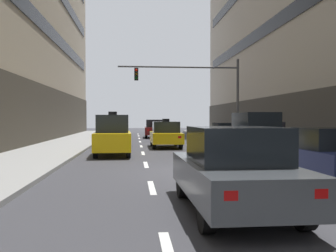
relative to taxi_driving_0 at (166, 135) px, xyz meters
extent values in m
plane|color=#38383D|center=(0.08, -10.78, -0.81)|extent=(120.00, 120.00, 0.00)
cube|color=silver|center=(-1.52, -13.78, -0.81)|extent=(0.16, 2.00, 0.01)
cube|color=silver|center=(-1.52, -8.78, -0.81)|extent=(0.16, 2.00, 0.01)
cube|color=silver|center=(-1.52, -3.78, -0.81)|extent=(0.16, 2.00, 0.01)
cube|color=silver|center=(-1.52, 1.22, -0.81)|extent=(0.16, 2.00, 0.01)
cube|color=silver|center=(-1.52, 6.22, -0.81)|extent=(0.16, 2.00, 0.01)
cube|color=silver|center=(-1.52, 11.22, -0.81)|extent=(0.16, 2.00, 0.01)
cube|color=silver|center=(-1.52, 16.22, -0.81)|extent=(0.16, 2.00, 0.01)
cube|color=silver|center=(-1.52, 21.22, -0.81)|extent=(0.16, 2.00, 0.01)
cube|color=silver|center=(1.67, -13.78, -0.81)|extent=(0.16, 2.00, 0.01)
cube|color=silver|center=(1.67, -8.78, -0.81)|extent=(0.16, 2.00, 0.01)
cube|color=silver|center=(1.67, -3.78, -0.81)|extent=(0.16, 2.00, 0.01)
cube|color=silver|center=(1.67, 1.22, -0.81)|extent=(0.16, 2.00, 0.01)
cube|color=silver|center=(1.67, 6.22, -0.81)|extent=(0.16, 2.00, 0.01)
cube|color=silver|center=(1.67, 11.22, -0.81)|extent=(0.16, 2.00, 0.01)
cube|color=silver|center=(1.67, 16.22, -0.81)|extent=(0.16, 2.00, 0.01)
cube|color=silver|center=(1.67, 21.22, -0.81)|extent=(0.16, 2.00, 0.01)
cylinder|color=black|center=(-0.79, 1.40, -0.48)|extent=(0.22, 0.66, 0.66)
cylinder|color=black|center=(0.80, 1.40, -0.48)|extent=(0.22, 0.66, 0.66)
cylinder|color=black|center=(-0.80, -1.29, -0.48)|extent=(0.22, 0.66, 0.66)
cylinder|color=black|center=(0.79, -1.29, -0.48)|extent=(0.22, 0.66, 0.66)
cube|color=yellow|center=(0.00, 0.05, -0.16)|extent=(1.85, 4.39, 0.64)
cube|color=black|center=(0.00, -0.15, 0.49)|extent=(1.60, 1.90, 0.68)
cube|color=white|center=(-0.64, 2.21, -0.05)|extent=(0.20, 0.08, 0.14)
cube|color=red|center=(-0.65, -2.10, -0.05)|extent=(0.20, 0.08, 0.14)
cube|color=white|center=(0.65, 2.21, -0.05)|extent=(0.20, 0.08, 0.14)
cube|color=red|center=(0.64, -2.10, -0.05)|extent=(0.20, 0.08, 0.14)
cube|color=black|center=(0.00, -0.15, 0.92)|extent=(0.44, 0.20, 0.18)
cylinder|color=black|center=(-0.81, 13.72, -0.47)|extent=(0.25, 0.70, 0.69)
cylinder|color=black|center=(0.87, 13.68, -0.47)|extent=(0.25, 0.70, 0.69)
cylinder|color=black|center=(-0.88, 10.89, -0.47)|extent=(0.25, 0.70, 0.69)
cylinder|color=black|center=(0.80, 10.85, -0.47)|extent=(0.25, 0.70, 0.69)
cube|color=maroon|center=(0.00, 12.28, -0.13)|extent=(2.05, 4.66, 0.67)
cube|color=black|center=(-0.01, 12.07, 0.56)|extent=(1.73, 2.04, 0.71)
cube|color=white|center=(-0.62, 14.57, -0.01)|extent=(0.21, 0.09, 0.15)
cube|color=red|center=(-0.74, 10.03, -0.01)|extent=(0.21, 0.09, 0.15)
cube|color=white|center=(0.73, 14.53, -0.01)|extent=(0.21, 0.09, 0.15)
cube|color=red|center=(0.61, 10.00, -0.01)|extent=(0.21, 0.09, 0.15)
cylinder|color=black|center=(-0.87, -15.13, -0.48)|extent=(0.23, 0.67, 0.67)
cylinder|color=black|center=(0.76, -15.11, -0.48)|extent=(0.23, 0.67, 0.67)
cylinder|color=black|center=(-0.83, -17.87, -0.48)|extent=(0.23, 0.67, 0.67)
cylinder|color=black|center=(0.80, -17.85, -0.48)|extent=(0.23, 0.67, 0.67)
cube|color=#474C51|center=(-0.04, -16.49, -0.15)|extent=(1.93, 4.50, 0.65)
cube|color=black|center=(-0.03, -16.69, 0.52)|extent=(1.65, 1.95, 0.69)
cube|color=white|center=(-0.72, -14.31, -0.04)|extent=(0.20, 0.08, 0.14)
cube|color=red|center=(-0.66, -18.70, -0.04)|extent=(0.20, 0.08, 0.14)
cube|color=white|center=(0.59, -14.29, -0.04)|extent=(0.20, 0.08, 0.14)
cube|color=red|center=(0.65, -18.68, -0.04)|extent=(0.20, 0.08, 0.14)
cylinder|color=black|center=(-3.84, -3.63, -0.50)|extent=(0.23, 0.63, 0.62)
cylinder|color=black|center=(-2.33, -3.58, -0.50)|extent=(0.23, 0.63, 0.62)
cylinder|color=black|center=(-3.77, -6.18, -0.50)|extent=(0.23, 0.63, 0.62)
cylinder|color=black|center=(-2.25, -6.14, -0.50)|extent=(0.23, 0.63, 0.62)
cube|color=yellow|center=(-3.05, -4.88, -0.08)|extent=(1.86, 4.21, 0.85)
cube|color=black|center=(-3.05, -4.88, 0.78)|extent=(1.59, 2.50, 0.85)
cube|color=white|center=(-3.72, -2.86, 0.07)|extent=(0.19, 0.08, 0.13)
cube|color=red|center=(-3.59, -6.94, 0.07)|extent=(0.19, 0.08, 0.13)
cube|color=white|center=(-2.50, -2.83, 0.07)|extent=(0.19, 0.08, 0.13)
cube|color=red|center=(-2.38, -6.90, 0.07)|extent=(0.19, 0.08, 0.13)
cube|color=black|center=(-3.05, -4.88, 1.29)|extent=(0.42, 0.20, 0.17)
cylinder|color=black|center=(3.04, -11.44, -0.50)|extent=(0.22, 0.63, 0.62)
cylinder|color=black|center=(4.55, -11.41, -0.50)|extent=(0.22, 0.63, 0.62)
cylinder|color=black|center=(3.10, -13.99, -0.50)|extent=(0.22, 0.63, 0.62)
cube|color=navy|center=(3.82, -12.70, -0.20)|extent=(1.84, 4.20, 0.60)
cube|color=black|center=(3.83, -12.89, 0.43)|extent=(1.55, 1.83, 0.64)
cube|color=white|center=(3.17, -10.68, -0.09)|extent=(0.19, 0.08, 0.13)
cube|color=white|center=(4.38, -10.65, -0.09)|extent=(0.19, 0.08, 0.13)
cylinder|color=black|center=(2.99, -4.75, -0.48)|extent=(0.24, 0.67, 0.66)
cylinder|color=black|center=(4.59, -4.71, -0.48)|extent=(0.24, 0.67, 0.66)
cylinder|color=black|center=(3.06, -7.44, -0.48)|extent=(0.24, 0.67, 0.66)
cylinder|color=black|center=(4.66, -7.40, -0.48)|extent=(0.24, 0.67, 0.66)
cube|color=#474C51|center=(3.82, -6.07, -0.03)|extent=(1.95, 4.44, 0.90)
cube|color=black|center=(3.82, -6.07, 0.87)|extent=(1.67, 2.64, 0.90)
cube|color=white|center=(3.12, -3.93, 0.12)|extent=(0.20, 0.09, 0.14)
cube|color=red|center=(3.23, -8.25, 0.12)|extent=(0.20, 0.09, 0.14)
cube|color=white|center=(4.41, -3.90, 0.12)|extent=(0.20, 0.09, 0.14)
cube|color=red|center=(4.52, -8.22, 0.12)|extent=(0.20, 0.09, 0.14)
cylinder|color=black|center=(3.05, 0.93, -0.50)|extent=(0.21, 0.63, 0.63)
cylinder|color=black|center=(4.58, 0.93, -0.50)|extent=(0.21, 0.63, 0.63)
cylinder|color=black|center=(3.06, -1.65, -0.50)|extent=(0.21, 0.63, 0.63)
cylinder|color=black|center=(4.59, -1.64, -0.50)|extent=(0.21, 0.63, 0.63)
cube|color=#474C51|center=(3.82, -0.36, -0.19)|extent=(1.77, 4.20, 0.61)
cube|color=black|center=(3.82, -0.55, 0.44)|extent=(1.53, 1.82, 0.65)
cube|color=white|center=(3.20, 1.70, -0.09)|extent=(0.19, 0.08, 0.13)
cube|color=red|center=(3.21, -2.42, -0.09)|extent=(0.19, 0.08, 0.13)
cube|color=white|center=(4.43, 1.70, -0.09)|extent=(0.19, 0.08, 0.13)
cube|color=red|center=(4.44, -2.41, -0.09)|extent=(0.19, 0.08, 0.13)
cylinder|color=#4C4C51|center=(5.27, 2.24, 2.26)|extent=(0.18, 0.18, 5.87)
cylinder|color=#4C4C51|center=(1.09, 2.24, 4.59)|extent=(8.36, 0.12, 0.12)
cube|color=black|center=(-1.83, 2.24, 4.07)|extent=(0.28, 0.24, 0.84)
sphere|color=red|center=(-1.83, 2.10, 4.33)|extent=(0.17, 0.17, 0.17)
sphere|color=#523505|center=(-1.83, 2.10, 4.07)|extent=(0.17, 0.17, 0.17)
sphere|color=#073E10|center=(-1.83, 2.10, 3.81)|extent=(0.17, 0.17, 0.17)
cylinder|color=#383D59|center=(6.29, -3.25, -0.23)|extent=(0.13, 0.13, 0.88)
cylinder|color=#383D59|center=(6.13, -3.21, -0.23)|extent=(0.13, 0.13, 0.88)
cube|color=black|center=(6.21, -3.23, 0.52)|extent=(0.37, 0.27, 0.62)
sphere|color=brown|center=(6.21, -3.23, 0.94)|extent=(0.23, 0.23, 0.23)
cylinder|color=black|center=(6.43, -3.28, 0.55)|extent=(0.09, 0.09, 0.56)
cylinder|color=black|center=(6.00, -3.18, 0.55)|extent=(0.09, 0.09, 0.56)
camera|label=1|loc=(-1.99, -23.83, 1.03)|focal=40.49mm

